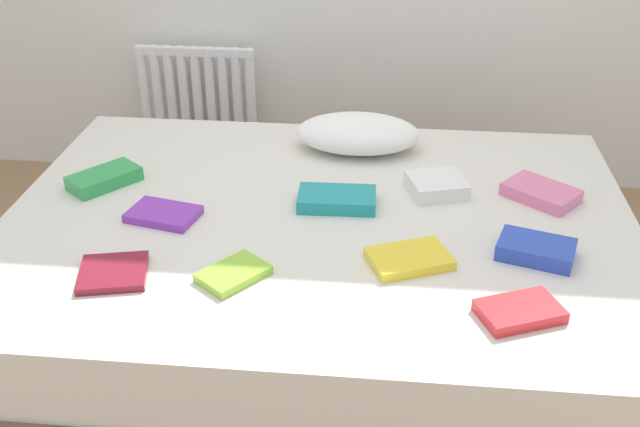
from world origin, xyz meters
The scene contains 14 objects.
ground_plane centered at (0.00, 0.00, 0.00)m, with size 8.00×8.00×0.00m, color #93704C.
bed centered at (0.00, 0.00, 0.25)m, with size 2.00×1.50×0.50m.
radiator centered at (-0.69, 1.20, 0.39)m, with size 0.55×0.04×0.53m.
pillow centered at (0.09, 0.51, 0.56)m, with size 0.45×0.29×0.13m, color white.
textbook_purple centered at (-0.48, -0.06, 0.51)m, with size 0.21×0.14×0.03m, color purple.
textbook_lime centered at (-0.19, -0.36, 0.51)m, with size 0.18×0.12×0.02m, color #8CC638.
textbook_yellow centered at (0.28, -0.24, 0.51)m, with size 0.22×0.15×0.03m, color yellow.
textbook_green centered at (-0.73, 0.14, 0.52)m, with size 0.23×0.12×0.05m, color green.
textbook_teal centered at (0.05, 0.07, 0.52)m, with size 0.25×0.14×0.04m, color teal.
textbook_blue centered at (0.64, -0.17, 0.52)m, with size 0.21×0.14×0.05m, color #2847B7.
textbook_pink centered at (0.70, 0.19, 0.52)m, with size 0.22×0.15×0.04m, color pink.
textbook_maroon centered at (-0.52, -0.39, 0.51)m, with size 0.18×0.17×0.02m, color maroon.
textbook_white centered at (0.37, 0.20, 0.53)m, with size 0.17×0.17×0.05m, color white.
textbook_red centered at (0.56, -0.46, 0.52)m, with size 0.20×0.13×0.03m, color red.
Camera 1 is at (0.21, -2.03, 1.65)m, focal length 42.21 mm.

